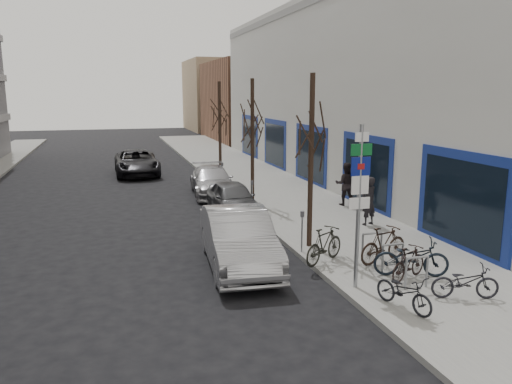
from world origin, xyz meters
TOP-DOWN VIEW (x-y plane):
  - ground at (0.00, 0.00)m, footprint 120.00×120.00m
  - sidewalk_east at (4.50, 10.00)m, footprint 5.00×70.00m
  - commercial_building at (17.00, 16.00)m, footprint 20.00×32.00m
  - brick_building_far at (13.00, 40.00)m, footprint 12.00×14.00m
  - tan_building_far at (13.50, 55.00)m, footprint 13.00×12.00m
  - highway_sign_pole at (2.40, -0.01)m, footprint 0.55×0.10m
  - bike_rack at (3.80, 0.60)m, footprint 0.66×2.26m
  - tree_near at (2.60, 3.50)m, footprint 1.80×1.80m
  - tree_mid at (2.60, 10.00)m, footprint 1.80×1.80m
  - tree_far at (2.60, 16.50)m, footprint 1.80×1.80m
  - meter_front at (2.15, 3.00)m, footprint 0.10×0.08m
  - meter_mid at (2.15, 8.50)m, footprint 0.10×0.08m
  - meter_back at (2.15, 14.00)m, footprint 0.10×0.08m
  - bike_near_left at (2.83, -1.47)m, footprint 0.91×1.63m
  - bike_near_right at (3.94, 0.06)m, footprint 1.56×1.07m
  - bike_mid_curb at (4.15, 0.26)m, footprint 2.04×1.25m
  - bike_mid_inner at (2.40, 1.90)m, footprint 1.76×1.37m
  - bike_far_curb at (4.53, -1.37)m, footprint 1.65×0.96m
  - bike_far_inner at (4.02, 1.43)m, footprint 1.86×1.02m
  - parked_car_front at (0.08, 2.71)m, footprint 2.13×5.10m
  - parked_car_mid at (1.40, 8.73)m, footprint 1.67×4.00m
  - parked_car_back at (1.40, 12.92)m, footprint 2.31×4.88m
  - lane_car at (-1.77, 20.15)m, footprint 2.53×5.43m
  - pedestrian_near at (5.64, 5.25)m, footprint 0.75×0.62m
  - pedestrian_far at (6.31, 8.45)m, footprint 0.82×0.71m

SIDE VIEW (x-z plane):
  - ground at x=0.00m, z-range 0.00..0.00m
  - sidewalk_east at x=4.50m, z-range 0.00..0.15m
  - bike_near_right at x=3.94m, z-range 0.15..1.07m
  - bike_near_left at x=2.83m, z-range 0.15..1.10m
  - bike_far_curb at x=4.53m, z-range 0.15..1.11m
  - bike_rack at x=3.80m, z-range 0.24..1.07m
  - parked_car_mid at x=1.40m, z-range 0.00..1.36m
  - bike_mid_inner at x=2.40m, z-range 0.15..1.21m
  - parked_car_back at x=1.40m, z-range 0.00..1.37m
  - bike_far_inner at x=4.02m, z-range 0.15..1.23m
  - bike_mid_curb at x=4.15m, z-range 0.15..1.35m
  - lane_car at x=-1.77m, z-range 0.00..1.50m
  - parked_car_front at x=0.08m, z-range 0.00..1.64m
  - meter_front at x=2.15m, z-range 0.28..1.55m
  - meter_mid at x=2.15m, z-range 0.28..1.55m
  - meter_back at x=2.15m, z-range 0.28..1.55m
  - pedestrian_near at x=5.64m, z-range 0.15..1.93m
  - pedestrian_far at x=6.31m, z-range 0.15..2.02m
  - highway_sign_pole at x=2.40m, z-range 0.36..4.56m
  - brick_building_far at x=13.00m, z-range 0.00..8.00m
  - tree_near at x=2.60m, z-range 1.35..6.85m
  - tree_mid at x=2.60m, z-range 1.35..6.85m
  - tree_far at x=2.60m, z-range 1.35..6.85m
  - tan_building_far at x=13.50m, z-range 0.00..9.00m
  - commercial_building at x=17.00m, z-range 0.00..10.00m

